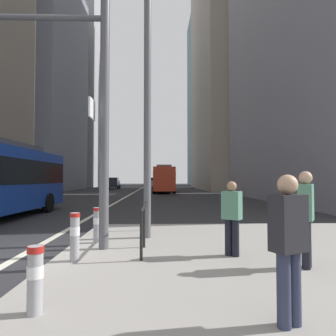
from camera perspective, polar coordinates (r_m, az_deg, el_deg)
ground_plane at (r=27.17m, az=-8.44°, el=-5.69°), size 160.00×160.00×0.00m
median_island at (r=6.60m, az=20.12°, el=-16.73°), size 9.00×10.00×0.15m
lane_centre_line at (r=37.11m, az=-6.63°, el=-4.69°), size 0.20×80.00×0.01m
office_tower_left_mid at (r=52.96m, az=-23.67°, el=14.59°), size 11.98×18.87×33.45m
office_tower_left_far at (r=75.66m, az=-17.12°, el=17.47°), size 12.36×16.78×53.71m
office_tower_right_mid at (r=57.93m, az=13.03°, el=20.18°), size 13.98×24.14×47.14m
office_tower_right_far at (r=83.83m, az=8.01°, el=12.72°), size 10.67×20.24×46.02m
city_bus_red_receding at (r=39.00m, az=-0.85°, el=-1.88°), size 2.74×10.72×3.40m
car_oncoming_mid at (r=52.53m, az=-10.16°, el=-2.80°), size 2.08×4.33×1.94m
car_receding_near at (r=60.52m, az=-2.74°, el=-2.72°), size 2.19×4.12×1.94m
traffic_signal_gantry at (r=8.06m, az=-24.59°, el=14.79°), size 5.39×0.65×6.00m
street_lamp_post at (r=9.14m, az=-3.84°, el=20.62°), size 5.50×0.32×8.00m
bollard_left at (r=4.19m, az=-23.56°, el=-18.00°), size 0.20×0.20×0.81m
bollard_right at (r=6.40m, az=-17.01°, el=-11.75°), size 0.20×0.20×0.94m
bollard_back at (r=8.02m, az=-13.11°, el=-10.00°), size 0.20×0.20×0.89m
pedestrian_railing at (r=7.89m, az=-4.28°, el=-8.64°), size 0.06×3.58×0.98m
pedestrian_waiting at (r=6.63m, az=11.83°, el=-8.54°), size 0.45×0.42×1.56m
pedestrian_walking at (r=3.71m, az=21.55°, el=-12.68°), size 0.45×0.38×1.66m
pedestrian_far at (r=6.15m, az=24.36°, el=-7.79°), size 0.41×0.45×1.75m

